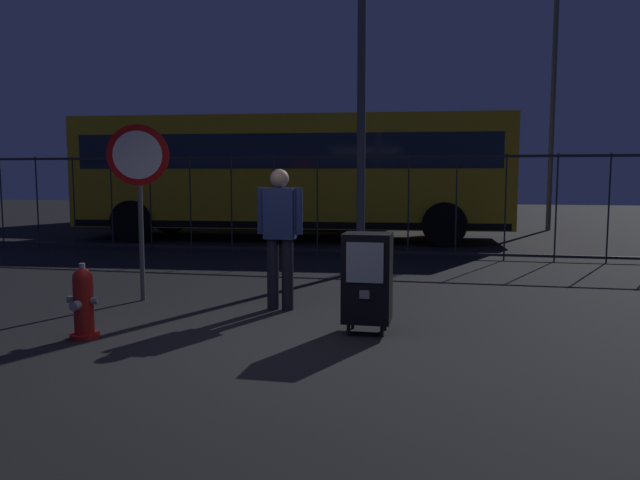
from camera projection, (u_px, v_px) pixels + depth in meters
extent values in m
plane|color=black|center=(261.00, 350.00, 5.63)|extent=(60.00, 60.00, 0.00)
cylinder|color=red|center=(85.00, 336.00, 6.05)|extent=(0.28, 0.28, 0.05)
cylinder|color=red|center=(84.00, 306.00, 6.02)|extent=(0.19, 0.19, 0.55)
sphere|color=red|center=(82.00, 278.00, 5.99)|extent=(0.19, 0.19, 0.19)
cylinder|color=gray|center=(82.00, 266.00, 5.98)|extent=(0.06, 0.06, 0.05)
cylinder|color=gray|center=(75.00, 306.00, 5.88)|extent=(0.09, 0.08, 0.09)
cylinder|color=gray|center=(71.00, 300.00, 6.04)|extent=(0.07, 0.07, 0.07)
cylinder|color=gray|center=(95.00, 301.00, 5.99)|extent=(0.07, 0.07, 0.07)
cylinder|color=black|center=(348.00, 329.00, 6.15)|extent=(0.04, 0.04, 0.12)
cylinder|color=black|center=(382.00, 331.00, 6.08)|extent=(0.04, 0.04, 0.12)
cylinder|color=black|center=(353.00, 323.00, 6.42)|extent=(0.04, 0.04, 0.12)
cylinder|color=black|center=(385.00, 324.00, 6.35)|extent=(0.04, 0.04, 0.12)
cube|color=black|center=(367.00, 277.00, 6.20)|extent=(0.48, 0.40, 0.90)
cube|color=#B2B7BF|center=(365.00, 263.00, 5.98)|extent=(0.36, 0.01, 0.40)
cube|color=gray|center=(364.00, 295.00, 6.01)|extent=(0.10, 0.02, 0.08)
cylinder|color=#4C4F54|center=(141.00, 215.00, 7.77)|extent=(0.06, 0.06, 2.20)
cylinder|color=red|center=(138.00, 155.00, 7.67)|extent=(0.71, 0.31, 0.76)
cylinder|color=white|center=(137.00, 155.00, 7.66)|extent=(0.56, 0.23, 0.60)
cylinder|color=black|center=(273.00, 274.00, 7.32)|extent=(0.14, 0.14, 0.85)
cylinder|color=black|center=(287.00, 275.00, 7.28)|extent=(0.14, 0.14, 0.85)
cube|color=navy|center=(280.00, 213.00, 7.22)|extent=(0.36, 0.20, 0.60)
sphere|color=tan|center=(280.00, 178.00, 7.18)|extent=(0.22, 0.22, 0.22)
cylinder|color=navy|center=(261.00, 211.00, 7.27)|extent=(0.09, 0.09, 0.55)
cylinder|color=navy|center=(299.00, 211.00, 7.17)|extent=(0.09, 0.09, 0.55)
cube|color=#2D2D33|center=(363.00, 157.00, 11.93)|extent=(18.00, 0.04, 0.05)
cube|color=#2D2D33|center=(362.00, 251.00, 12.12)|extent=(18.00, 0.04, 0.05)
cylinder|color=#2D2D33|center=(2.00, 202.00, 13.68)|extent=(0.03, 0.03, 2.00)
cylinder|color=#2D2D33|center=(37.00, 203.00, 13.49)|extent=(0.03, 0.03, 2.00)
cylinder|color=#2D2D33|center=(74.00, 203.00, 13.31)|extent=(0.03, 0.03, 2.00)
cylinder|color=#2D2D33|center=(112.00, 203.00, 13.13)|extent=(0.03, 0.03, 2.00)
cylinder|color=#2D2D33|center=(151.00, 204.00, 12.94)|extent=(0.03, 0.03, 2.00)
cylinder|color=#2D2D33|center=(190.00, 204.00, 12.76)|extent=(0.03, 0.03, 2.00)
cylinder|color=#2D2D33|center=(231.00, 205.00, 12.58)|extent=(0.03, 0.03, 2.00)
cylinder|color=#2D2D33|center=(274.00, 205.00, 12.40)|extent=(0.03, 0.03, 2.00)
cylinder|color=#2D2D33|center=(317.00, 205.00, 12.21)|extent=(0.03, 0.03, 2.00)
cylinder|color=#2D2D33|center=(362.00, 206.00, 12.03)|extent=(0.03, 0.03, 2.00)
cylinder|color=#2D2D33|center=(408.00, 206.00, 11.85)|extent=(0.03, 0.03, 2.00)
cylinder|color=#2D2D33|center=(456.00, 207.00, 11.66)|extent=(0.03, 0.03, 2.00)
cylinder|color=#2D2D33|center=(505.00, 207.00, 11.48)|extent=(0.03, 0.03, 2.00)
cylinder|color=#2D2D33|center=(556.00, 208.00, 11.30)|extent=(0.03, 0.03, 2.00)
cylinder|color=#2D2D33|center=(609.00, 208.00, 11.11)|extent=(0.03, 0.03, 2.00)
cube|color=gold|center=(292.00, 172.00, 15.32)|extent=(10.66, 3.30, 2.65)
cube|color=#1E2838|center=(292.00, 153.00, 15.27)|extent=(10.03, 3.27, 0.80)
cube|color=black|center=(292.00, 221.00, 15.45)|extent=(10.45, 3.30, 0.16)
cylinder|color=black|center=(444.00, 224.00, 13.74)|extent=(1.02, 0.36, 1.00)
cylinder|color=black|center=(437.00, 217.00, 16.21)|extent=(1.02, 0.36, 1.00)
cylinder|color=black|center=(132.00, 221.00, 14.68)|extent=(1.02, 0.36, 1.00)
cylinder|color=black|center=(170.00, 215.00, 17.15)|extent=(1.02, 0.36, 1.00)
cube|color=gold|center=(235.00, 173.00, 19.62)|extent=(10.71, 3.59, 2.65)
cube|color=#1E2838|center=(234.00, 158.00, 19.57)|extent=(10.08, 3.55, 0.80)
cube|color=black|center=(235.00, 211.00, 19.75)|extent=(10.50, 3.58, 0.16)
cylinder|color=black|center=(333.00, 214.00, 17.44)|extent=(1.02, 0.38, 1.00)
cylinder|color=black|center=(355.00, 209.00, 19.81)|extent=(1.02, 0.38, 1.00)
cylinder|color=black|center=(114.00, 210.00, 19.69)|extent=(1.02, 0.38, 1.00)
cylinder|color=black|center=(157.00, 206.00, 22.05)|extent=(1.02, 0.38, 1.00)
cylinder|color=#4C4F54|center=(552.00, 113.00, 17.58)|extent=(0.14, 0.14, 6.76)
cylinder|color=#4C4F54|center=(362.00, 79.00, 9.90)|extent=(0.14, 0.14, 6.29)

